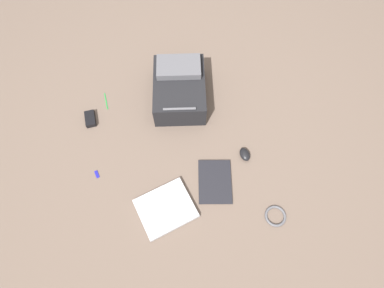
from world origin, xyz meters
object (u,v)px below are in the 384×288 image
at_px(cable_coil, 275,216).
at_px(power_brick, 90,119).
at_px(pen_black, 106,101).
at_px(book_blue, 215,182).
at_px(computer_mouse, 245,154).
at_px(usb_stick, 97,174).
at_px(backpack, 179,88).
at_px(laptop, 166,208).

distance_m(cable_coil, power_brick, 1.31).
xyz_separation_m(cable_coil, pen_black, (0.79, -1.06, -0.00)).
bearing_deg(book_blue, computer_mouse, -154.50).
bearing_deg(usb_stick, backpack, -148.20).
height_order(computer_mouse, cable_coil, computer_mouse).
xyz_separation_m(laptop, pen_black, (0.20, -0.84, -0.01)).
distance_m(power_brick, usb_stick, 0.39).
height_order(backpack, power_brick, backpack).
bearing_deg(pen_black, laptop, 103.37).
height_order(book_blue, cable_coil, same).
distance_m(backpack, cable_coil, 1.00).
bearing_deg(computer_mouse, cable_coil, 93.10).
bearing_deg(power_brick, book_blue, 134.89).
bearing_deg(usb_stick, power_brick, -93.88).
xyz_separation_m(computer_mouse, pen_black, (0.76, -0.65, -0.02)).
distance_m(laptop, cable_coil, 0.63).
bearing_deg(book_blue, pen_black, -55.62).
relative_size(laptop, power_brick, 3.11).
relative_size(backpack, book_blue, 1.61).
xyz_separation_m(book_blue, computer_mouse, (-0.23, -0.11, 0.01)).
bearing_deg(laptop, book_blue, -167.52).
distance_m(laptop, computer_mouse, 0.59).
bearing_deg(book_blue, usb_stick, -20.93).
distance_m(laptop, book_blue, 0.33).
relative_size(book_blue, computer_mouse, 3.56).
relative_size(laptop, book_blue, 1.09).
relative_size(laptop, usb_stick, 7.29).
relative_size(backpack, computer_mouse, 5.72).
distance_m(book_blue, pen_black, 0.93).
relative_size(cable_coil, usb_stick, 2.56).
height_order(book_blue, pen_black, book_blue).
bearing_deg(laptop, computer_mouse, -161.83).
xyz_separation_m(power_brick, usb_stick, (0.03, 0.39, -0.01)).
distance_m(cable_coil, usb_stick, 1.09).
bearing_deg(cable_coil, laptop, -20.81).
height_order(cable_coil, power_brick, power_brick).
xyz_separation_m(backpack, power_brick, (0.62, 0.01, -0.08)).
relative_size(book_blue, pen_black, 2.42).
distance_m(backpack, pen_black, 0.51).
distance_m(laptop, power_brick, 0.79).
bearing_deg(backpack, computer_mouse, 115.88).
distance_m(laptop, pen_black, 0.86).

